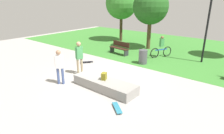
{
  "coord_description": "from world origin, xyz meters",
  "views": [
    {
      "loc": [
        6.39,
        -7.02,
        3.86
      ],
      "look_at": [
        1.09,
        -0.6,
        0.91
      ],
      "focal_mm": 30.74,
      "sensor_mm": 36.0,
      "label": 1
    }
  ],
  "objects": [
    {
      "name": "tree_leaning_ash",
      "position": [
        -1.15,
        6.82,
        3.3
      ],
      "size": [
        2.74,
        2.74,
        4.7
      ],
      "color": "#4C3823",
      "rests_on": "grass_lawn"
    },
    {
      "name": "ground_plane",
      "position": [
        0.0,
        0.0,
        0.0
      ],
      "size": [
        28.0,
        28.0,
        0.0
      ],
      "primitive_type": "plane",
      "color": "#9E9993"
    },
    {
      "name": "skater_performing_trick",
      "position": [
        -0.89,
        -2.05,
        0.98
      ],
      "size": [
        0.38,
        0.36,
        1.68
      ],
      "color": "#3F5184",
      "rests_on": "ground_plane"
    },
    {
      "name": "grass_lawn",
      "position": [
        0.0,
        8.23,
        0.0
      ],
      "size": [
        26.6,
        11.53,
        0.01
      ],
      "primitive_type": "cube",
      "color": "#387A2D",
      "rests_on": "ground_plane"
    },
    {
      "name": "skateboard_spare",
      "position": [
        -2.3,
        0.96,
        0.06
      ],
      "size": [
        0.64,
        0.76,
        0.08
      ],
      "color": "black",
      "rests_on": "ground_plane"
    },
    {
      "name": "lamp_post",
      "position": [
        3.34,
        5.84,
        2.65
      ],
      "size": [
        0.28,
        0.28,
        4.39
      ],
      "color": "black",
      "rests_on": "ground_plane"
    },
    {
      "name": "park_bench_far_left",
      "position": [
        -1.98,
        4.03,
        0.48
      ],
      "size": [
        1.65,
        0.67,
        0.91
      ],
      "color": "#331E14",
      "rests_on": "ground_plane"
    },
    {
      "name": "tree_broad_elm",
      "position": [
        -4.83,
        7.96,
        3.49
      ],
      "size": [
        2.92,
        2.92,
        4.96
      ],
      "color": "#42301E",
      "rests_on": "grass_lawn"
    },
    {
      "name": "cyclist_on_bicycle",
      "position": [
        0.75,
        5.25,
        0.63
      ],
      "size": [
        0.84,
        1.67,
        1.52
      ],
      "color": "black",
      "rests_on": "ground_plane"
    },
    {
      "name": "skater_watching",
      "position": [
        -1.14,
        -0.61,
        1.06
      ],
      "size": [
        0.29,
        0.41,
        1.8
      ],
      "color": "tan",
      "rests_on": "ground_plane"
    },
    {
      "name": "concrete_ledge",
      "position": [
        1.09,
        -1.13,
        0.22
      ],
      "size": [
        3.12,
        0.97,
        0.44
      ],
      "primitive_type": "cube",
      "color": "gray",
      "rests_on": "ground_plane"
    },
    {
      "name": "backpack_on_ledge",
      "position": [
        1.05,
        -1.11,
        0.6
      ],
      "size": [
        0.3,
        0.34,
        0.32
      ],
      "primitive_type": "cube",
      "rotation": [
        0.0,
        0.0,
        5.14
      ],
      "color": "olive",
      "rests_on": "concrete_ledge"
    },
    {
      "name": "trash_bin",
      "position": [
        0.54,
        3.13,
        0.44
      ],
      "size": [
        0.54,
        0.54,
        0.89
      ],
      "primitive_type": "cylinder",
      "color": "#4C4C51",
      "rests_on": "ground_plane"
    },
    {
      "name": "skateboard_by_ledge",
      "position": [
        2.6,
        -2.13,
        0.06
      ],
      "size": [
        0.76,
        0.64,
        0.08
      ],
      "color": "teal",
      "rests_on": "ground_plane"
    }
  ]
}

